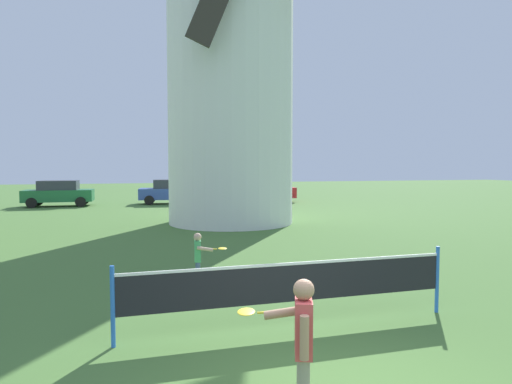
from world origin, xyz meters
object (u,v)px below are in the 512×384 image
windmill (230,42)px  parked_car_red (261,190)px  parked_car_green (59,193)px  parked_car_blue (173,191)px  player_near (301,339)px  tennis_net (292,283)px  player_far (199,255)px

windmill → parked_car_red: bearing=66.6°
parked_car_green → parked_car_red: (12.59, -0.62, 0.00)m
windmill → parked_car_blue: bearing=98.9°
windmill → parked_car_blue: (-1.61, 10.25, -6.83)m
player_near → parked_car_blue: (0.82, 24.44, 0.05)m
windmill → parked_car_green: (-8.42, 10.26, -6.83)m
parked_car_blue → parked_car_red: same height
tennis_net → parked_car_green: bearing=106.8°
tennis_net → parked_car_blue: size_ratio=1.18×
player_far → parked_car_red: size_ratio=0.23×
parked_car_red → player_far: bearing=-110.0°
player_far → parked_car_green: parked_car_green is taller
tennis_net → parked_car_blue: bearing=89.7°
windmill → tennis_net: windmill is taller
parked_car_green → parked_car_red: 12.61m
player_far → parked_car_red: parked_car_red is taller
player_far → parked_car_blue: size_ratio=0.24×
player_near → player_far: 4.88m
player_far → parked_car_blue: 19.60m
player_near → parked_car_blue: parked_car_blue is taller
tennis_net → player_far: bearing=110.3°
player_near → parked_car_red: bearing=74.5°
parked_car_green → parked_car_blue: (6.81, -0.01, 0.00)m
windmill → parked_car_green: bearing=129.4°
tennis_net → parked_car_red: parked_car_red is taller
tennis_net → parked_car_green: 23.27m
windmill → parked_car_red: size_ratio=3.43×
windmill → player_near: size_ratio=11.57×
windmill → parked_car_red: (4.18, 9.64, -6.83)m
parked_car_blue → windmill: bearing=-81.1°
parked_car_blue → tennis_net: bearing=-90.3°
windmill → tennis_net: (-1.71, -12.03, -6.96)m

